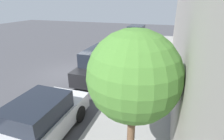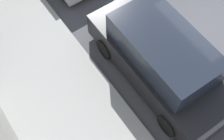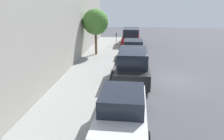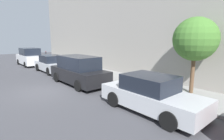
{
  "view_description": "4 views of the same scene",
  "coord_description": "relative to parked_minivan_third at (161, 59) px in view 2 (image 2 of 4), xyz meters",
  "views": [
    {
      "loc": [
        6.13,
        -9.65,
        4.65
      ],
      "look_at": [
        3.2,
        -0.84,
        1.0
      ],
      "focal_mm": 28.0,
      "sensor_mm": 36.0,
      "label": 1
    },
    {
      "loc": [
        5.93,
        3.3,
        8.43
      ],
      "look_at": [
        3.49,
        -0.23,
        1.0
      ],
      "focal_mm": 50.0,
      "sensor_mm": 36.0,
      "label": 2
    },
    {
      "loc": [
        2.09,
        13.18,
        4.65
      ],
      "look_at": [
        3.25,
        1.51,
        1.0
      ],
      "focal_mm": 35.0,
      "sensor_mm": 36.0,
      "label": 3
    },
    {
      "loc": [
        -3.73,
        -10.02,
        3.04
      ],
      "look_at": [
        3.66,
        -1.41,
        1.0
      ],
      "focal_mm": 28.0,
      "sensor_mm": 36.0,
      "label": 4
    }
  ],
  "objects": [
    {
      "name": "parked_minivan_third",
      "position": [
        0.0,
        0.0,
        0.0
      ],
      "size": [
        2.02,
        4.91,
        1.9
      ],
      "color": "black",
      "rests_on": "ground_plane"
    },
    {
      "name": "sidewalk",
      "position": [
        2.92,
        -0.23,
        -0.85
      ],
      "size": [
        3.03,
        32.0,
        0.15
      ],
      "color": "gray",
      "rests_on": "ground_plane"
    },
    {
      "name": "ground_plane",
      "position": [
        -2.1,
        -0.23,
        -0.92
      ],
      "size": [
        60.0,
        60.0,
        0.0
      ],
      "primitive_type": "plane",
      "color": "#424247"
    }
  ]
}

